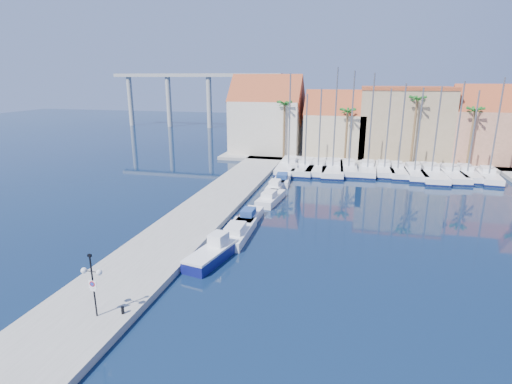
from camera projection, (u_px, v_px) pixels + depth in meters
The scene contains 34 objects.
ground at pixel (258, 290), 26.20m from camera, with size 260.00×260.00×0.00m, color black.
quay_west at pixel (205, 211), 40.82m from camera, with size 6.00×77.00×0.50m, color gray.
shore_north at pixel (381, 157), 68.51m from camera, with size 54.00×16.00×0.50m, color gray.
lamp_post at pixel (92, 276), 21.76m from camera, with size 1.29×0.34×3.80m.
bollard at pixel (123, 310), 22.60m from camera, with size 0.18×0.18×0.45m, color black.
fishing_boat at pixel (212, 253), 30.21m from camera, with size 2.83×5.63×1.88m.
motorboat_west_0 at pixel (237, 232), 34.52m from camera, with size 2.16×6.39×1.40m.
motorboat_west_1 at pixel (249, 216), 38.46m from camera, with size 1.64×5.08×1.40m.
motorboat_west_2 at pixel (271, 198), 44.40m from camera, with size 2.40×5.84×1.40m.
motorboat_west_3 at pixel (276, 186), 49.10m from camera, with size 1.69×5.18×1.40m.
motorboat_west_4 at pixel (282, 179), 52.57m from camera, with size 2.42×6.15×1.40m.
motorboat_west_5 at pixel (293, 169), 58.17m from camera, with size 2.32×5.84×1.40m.
sailboat_0 at pixel (289, 165), 60.50m from camera, with size 3.29×11.19×13.99m.
sailboat_1 at pixel (305, 167), 59.65m from camera, with size 2.96×10.94×11.18m.
sailboat_2 at pixel (319, 167), 59.18m from camera, with size 3.11×10.31×11.91m.
sailboat_3 at pixel (333, 168), 58.89m from camera, with size 3.71×11.64×14.80m.
sailboat_4 at pixel (348, 168), 58.66m from camera, with size 2.85×9.16×14.30m.
sailboat_5 at pixel (367, 169), 58.11m from camera, with size 2.69×9.21×14.03m.
sailboat_6 at pixel (384, 169), 58.10m from camera, with size 2.49×9.00×11.97m.
sailboat_7 at pixel (397, 170), 57.23m from camera, with size 2.60×8.80×12.69m.
sailboat_8 at pixel (414, 172), 56.28m from camera, with size 2.94×9.41×12.13m.
sailboat_9 at pixel (430, 173), 55.87m from camera, with size 3.24×11.64×12.30m.
sailboat_10 at pixel (451, 173), 55.34m from camera, with size 3.53×10.26×12.94m.
sailboat_11 at pixel (466, 173), 55.50m from camera, with size 2.59×9.11×11.81m.
sailboat_12 at pixel (488, 175), 54.10m from camera, with size 3.06×8.92×13.45m.
building_0 at pixel (267, 118), 70.54m from camera, with size 12.30×9.00×13.50m.
building_1 at pixel (335, 127), 68.06m from camera, with size 10.30×8.00×11.00m.
building_2 at pixel (403, 122), 66.14m from camera, with size 14.20×10.20×11.50m.
building_3 at pixel (485, 128), 62.50m from camera, with size 10.30×8.00×12.00m.
palm_0 at pixel (285, 105), 64.23m from camera, with size 2.60×2.60×10.15m.
palm_1 at pixel (348, 113), 62.14m from camera, with size 2.60×2.60×9.15m.
palm_2 at pixel (417, 101), 59.28m from camera, with size 2.60×2.60×11.15m.
palm_3 at pixel (475, 112), 57.79m from camera, with size 2.60×2.60×9.65m.
viaduct at pixel (191, 89), 108.95m from camera, with size 48.00×2.20×14.45m.
Camera 1 is at (5.57, -22.73, 13.42)m, focal length 28.00 mm.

